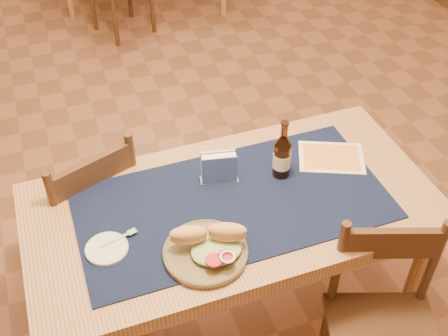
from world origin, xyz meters
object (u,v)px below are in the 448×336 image
object	(u,v)px
napkin_holder	(219,168)
chair_main_far	(87,210)
beer_bottle	(282,156)
chair_main_near	(383,328)
main_table	(233,218)
sandwich_plate	(208,248)

from	to	relation	value
napkin_holder	chair_main_far	bearing A→B (deg)	150.68
chair_main_far	beer_bottle	bearing A→B (deg)	-24.41
chair_main_far	beer_bottle	world-z (taller)	beer_bottle
chair_main_near	napkin_holder	distance (m)	0.87
beer_bottle	napkin_holder	distance (m)	0.26
chair_main_far	main_table	bearing A→B (deg)	-39.13
sandwich_plate	beer_bottle	size ratio (longest dim) A/B	1.16
sandwich_plate	chair_main_far	bearing A→B (deg)	119.56
sandwich_plate	napkin_holder	bearing A→B (deg)	64.88
chair_main_near	sandwich_plate	bearing A→B (deg)	149.93
sandwich_plate	beer_bottle	world-z (taller)	beer_bottle
chair_main_far	napkin_holder	world-z (taller)	chair_main_far
beer_bottle	main_table	bearing A→B (deg)	-160.77
sandwich_plate	main_table	bearing A→B (deg)	50.87
sandwich_plate	napkin_holder	size ratio (longest dim) A/B	1.92
main_table	chair_main_near	bearing A→B (deg)	-53.28
napkin_holder	chair_main_near	bearing A→B (deg)	-58.88
napkin_holder	sandwich_plate	bearing A→B (deg)	-115.12
beer_bottle	chair_main_far	bearing A→B (deg)	155.59
chair_main_far	beer_bottle	xyz separation A→B (m)	(0.78, -0.35, 0.38)
chair_main_near	beer_bottle	distance (m)	0.76
chair_main_near	main_table	bearing A→B (deg)	126.72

